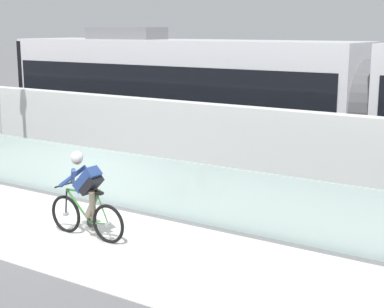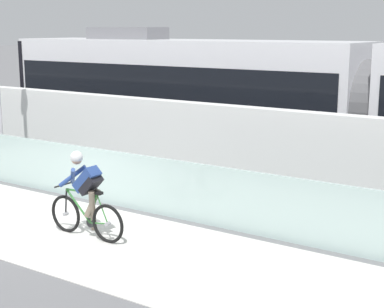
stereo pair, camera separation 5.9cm
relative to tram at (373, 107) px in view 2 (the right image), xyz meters
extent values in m
plane|color=slate|center=(-4.15, -6.85, -1.89)|extent=(200.00, 200.00, 0.00)
cube|color=silver|center=(-4.15, -6.85, -1.89)|extent=(32.00, 3.20, 0.01)
cube|color=#ADC6C1|center=(-4.15, -5.00, -1.29)|extent=(32.00, 0.05, 1.21)
cube|color=silver|center=(-4.15, -3.20, -0.83)|extent=(32.00, 0.36, 2.13)
cube|color=#595654|center=(-4.15, -0.72, -1.89)|extent=(32.00, 0.08, 0.01)
cube|color=#595654|center=(-4.15, 0.72, -1.89)|extent=(32.00, 0.08, 0.01)
cube|color=silver|center=(-5.74, 0.00, 0.01)|extent=(11.00, 2.50, 3.10)
cube|color=black|center=(-5.74, 0.00, 0.36)|extent=(10.56, 2.54, 1.04)
cube|color=#4C4C51|center=(-5.74, 0.00, -1.36)|extent=(10.78, 2.53, 0.28)
cube|color=slate|center=(-7.72, 0.00, 1.74)|extent=(2.40, 1.10, 0.36)
cube|color=#232326|center=(-9.26, 0.00, -1.53)|extent=(1.40, 1.88, 0.20)
cylinder|color=black|center=(-9.26, -0.72, -1.59)|extent=(0.60, 0.10, 0.60)
cylinder|color=black|center=(-9.26, 0.72, -1.59)|extent=(0.60, 0.10, 0.60)
cube|color=#232326|center=(-2.22, 0.00, -1.53)|extent=(1.40, 1.88, 0.20)
cylinder|color=black|center=(-2.22, -0.72, -1.59)|extent=(0.60, 0.10, 0.60)
cylinder|color=black|center=(-2.22, 0.72, -1.59)|extent=(0.60, 0.10, 0.60)
cube|color=black|center=(-11.19, 0.00, 0.01)|extent=(0.16, 2.54, 2.94)
cylinder|color=#59595B|center=(0.01, 0.00, 0.01)|extent=(0.60, 2.30, 2.30)
torus|color=black|center=(-3.61, -6.85, -1.53)|extent=(0.72, 0.06, 0.72)
cylinder|color=#99999E|center=(-3.61, -6.85, -1.53)|extent=(0.07, 0.10, 0.07)
torus|color=black|center=(-2.56, -6.85, -1.53)|extent=(0.72, 0.06, 0.72)
cylinder|color=#99999E|center=(-2.56, -6.85, -1.53)|extent=(0.07, 0.10, 0.07)
cylinder|color=#337233|center=(-3.28, -6.85, -1.32)|extent=(0.60, 0.04, 0.58)
cylinder|color=#337233|center=(-2.90, -6.85, -1.30)|extent=(0.22, 0.04, 0.59)
cylinder|color=#337233|center=(-3.19, -6.85, -1.03)|extent=(0.76, 0.04, 0.07)
cylinder|color=#337233|center=(-2.78, -6.85, -1.56)|extent=(0.43, 0.03, 0.09)
cylinder|color=#337233|center=(-2.69, -6.85, -1.27)|extent=(0.27, 0.02, 0.53)
cylinder|color=black|center=(-3.59, -6.85, -1.29)|extent=(0.08, 0.03, 0.49)
cube|color=black|center=(-2.81, -6.85, -0.99)|extent=(0.24, 0.10, 0.05)
cylinder|color=black|center=(-3.56, -6.85, -0.94)|extent=(0.03, 0.58, 0.03)
cylinder|color=#262628|center=(-2.99, -6.85, -1.59)|extent=(0.18, 0.02, 0.18)
cube|color=navy|center=(-3.03, -6.85, -0.78)|extent=(0.50, 0.28, 0.51)
cube|color=black|center=(-2.94, -6.85, -0.87)|extent=(0.38, 0.30, 0.38)
sphere|color=tan|center=(-3.27, -6.85, -0.43)|extent=(0.20, 0.20, 0.20)
sphere|color=silver|center=(-3.27, -6.85, -0.40)|extent=(0.23, 0.23, 0.23)
cylinder|color=navy|center=(-3.39, -6.85, -0.77)|extent=(0.44, 0.41, 0.41)
cylinder|color=navy|center=(-3.39, -6.85, -0.77)|extent=(0.44, 0.41, 0.41)
cylinder|color=#726656|center=(-2.92, -6.85, -1.35)|extent=(0.29, 0.33, 0.80)
cylinder|color=#726656|center=(-2.92, -6.85, -1.21)|extent=(0.29, 0.33, 0.54)
cylinder|color=gray|center=(-8.06, -4.70, -1.79)|extent=(0.24, 0.24, 0.20)
camera|label=1|loc=(4.27, -14.49, 1.89)|focal=55.75mm
camera|label=2|loc=(4.32, -14.46, 1.89)|focal=55.75mm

